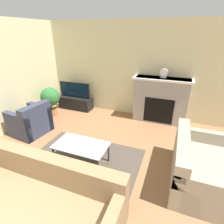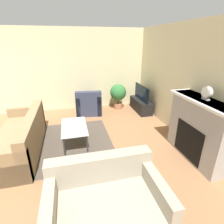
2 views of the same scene
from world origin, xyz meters
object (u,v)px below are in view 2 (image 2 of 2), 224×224
Objects in this scene: couch_loveseat at (106,205)px; coffee_table at (74,128)px; armchair_by_window at (89,105)px; couch_sectional at (21,139)px; mantel_clock at (207,93)px; tv at (142,93)px; potted_plant at (118,94)px.

couch_loveseat is 2.14m from coffee_table.
coffee_table is (1.77, -0.55, 0.09)m from armchair_by_window.
mantel_clock is at bearing 72.88° from couch_sectional.
tv is 4.28× the size of mantel_clock.
couch_loveseat is at bearing 35.45° from couch_sectional.
mantel_clock is at bearing 1.77° from tv.
couch_loveseat is at bearing -65.60° from mantel_clock.
couch_loveseat reaches higher than coffee_table.
coffee_table is at bearing 79.53° from armchair_by_window.
coffee_table is 1.15× the size of potted_plant.
tv is 4.22m from couch_loveseat.
couch_sectional is at bearing -64.92° from tv.
tv is at bearing -178.23° from mantel_clock.
couch_sectional and couch_loveseat have the same top height.
mantel_clock reaches higher than armchair_by_window.
potted_plant is at bearing 140.77° from coffee_table.
coffee_table is 2.86m from mantel_clock.
tv reaches higher than couch_loveseat.
couch_loveseat is 2.56m from mantel_clock.
armchair_by_window is at bearing -78.41° from potted_plant.
couch_loveseat is 4.32m from potted_plant.
couch_loveseat is at bearing 93.23° from armchair_by_window.
tv is 1.82m from armchair_by_window.
armchair_by_window is 1.02× the size of potted_plant.
couch_sectional and armchair_by_window have the same top height.
couch_loveseat is at bearing -28.75° from tv.
couch_sectional is 2.50m from armchair_by_window.
mantel_clock is at bearing 14.05° from potted_plant.
tv is at bearing 115.08° from couch_sectional.
potted_plant reaches higher than couch_sectional.
mantel_clock is (1.16, 2.41, 1.01)m from coffee_table.
potted_plant is 3.35m from mantel_clock.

